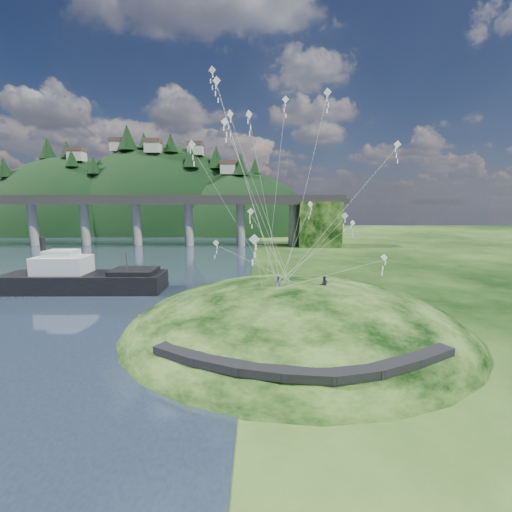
{
  "coord_description": "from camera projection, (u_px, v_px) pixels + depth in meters",
  "views": [
    {
      "loc": [
        4.27,
        -31.66,
        12.97
      ],
      "look_at": [
        4.0,
        6.0,
        7.0
      ],
      "focal_mm": 24.0,
      "sensor_mm": 36.0,
      "label": 1
    }
  ],
  "objects": [
    {
      "name": "ground",
      "position": [
        215.0,
        336.0,
        33.33
      ],
      "size": [
        320.0,
        320.0,
        0.0
      ],
      "primitive_type": "plane",
      "color": "black",
      "rests_on": "ground"
    },
    {
      "name": "far_ridge",
      "position": [
        153.0,
        247.0,
        155.46
      ],
      "size": [
        153.0,
        70.0,
        94.5
      ],
      "color": "black",
      "rests_on": "ground"
    },
    {
      "name": "work_barge",
      "position": [
        82.0,
        278.0,
        49.94
      ],
      "size": [
        22.87,
        6.55,
        7.97
      ],
      "color": "black",
      "rests_on": "ground"
    },
    {
      "name": "kite_flyers",
      "position": [
        309.0,
        276.0,
        33.3
      ],
      "size": [
        5.34,
        1.13,
        1.88
      ],
      "color": "#262733",
      "rests_on": "ground"
    },
    {
      "name": "grass_hill",
      "position": [
        294.0,
        343.0,
        35.49
      ],
      "size": [
        36.0,
        32.0,
        13.0
      ],
      "color": "black",
      "rests_on": "ground"
    },
    {
      "name": "kite_swarm",
      "position": [
        284.0,
        171.0,
        34.23
      ],
      "size": [
        20.05,
        15.8,
        18.49
      ],
      "color": "silver",
      "rests_on": "ground"
    },
    {
      "name": "bridge",
      "position": [
        155.0,
        213.0,
        101.2
      ],
      "size": [
        160.0,
        11.0,
        15.0
      ],
      "color": "#2D2B2B",
      "rests_on": "ground"
    },
    {
      "name": "footpath",
      "position": [
        305.0,
        363.0,
        23.33
      ],
      "size": [
        22.29,
        5.84,
        0.83
      ],
      "color": "black",
      "rests_on": "ground"
    },
    {
      "name": "wooden_dock",
      "position": [
        203.0,
        312.0,
        39.17
      ],
      "size": [
        14.13,
        6.84,
        1.01
      ],
      "color": "#372716",
      "rests_on": "ground"
    }
  ]
}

